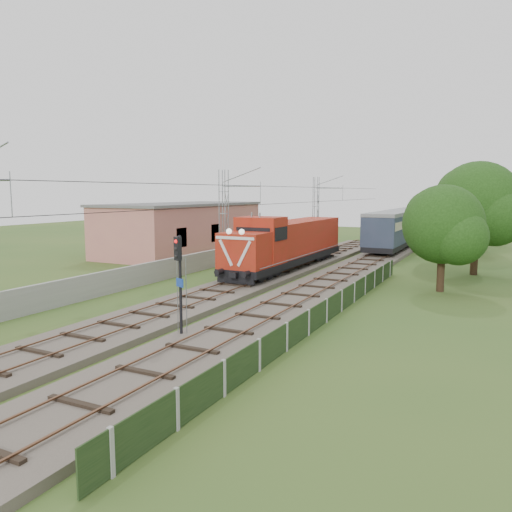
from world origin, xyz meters
The scene contains 14 objects.
ground centered at (0.00, 0.00, 0.00)m, with size 140.00×140.00×0.00m, color #2F511E.
track_main centered at (0.00, 7.00, 0.18)m, with size 4.20×70.00×0.45m.
track_side centered at (5.00, 20.00, 0.18)m, with size 4.20×80.00×0.45m.
catenary centered at (-2.95, 12.00, 4.05)m, with size 3.31×70.00×8.00m.
boundary_wall centered at (-6.50, 12.00, 0.75)m, with size 0.25×40.00×1.50m, color #9E9E99.
station_building centered at (-15.00, 24.00, 2.63)m, with size 8.40×20.40×5.22m.
fence centered at (8.00, 3.00, 0.60)m, with size 0.12×32.00×1.20m.
locomotive centered at (0.00, 16.97, 2.32)m, with size 3.12×17.84×4.53m.
coach_rake centered at (5.00, 86.31, 2.63)m, with size 3.20×119.59×3.70m.
signal_post centered at (3.32, -2.68, 3.13)m, with size 0.48×0.39×4.56m.
tree_a centered at (12.16, 13.70, 4.28)m, with size 5.30×5.05×6.87m.
tree_b centered at (13.74, 21.78, 5.44)m, with size 6.73×6.41×8.72m.
tree_c centered at (10.90, 36.67, 4.78)m, with size 5.91×5.63×7.66m.
tree_d centered at (11.94, 47.51, 6.04)m, with size 7.46×7.11×9.67m.
Camera 1 is at (15.58, -19.94, 6.38)m, focal length 35.00 mm.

